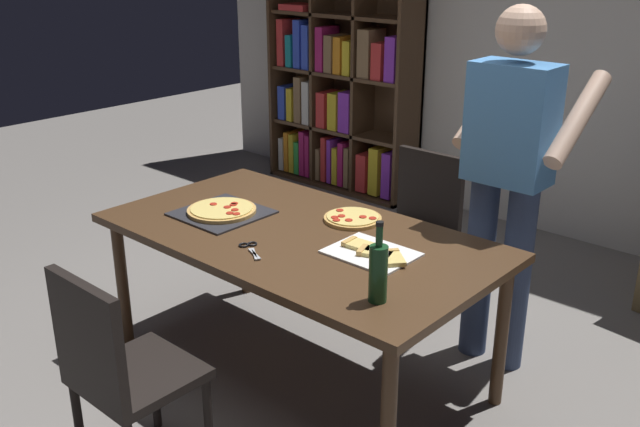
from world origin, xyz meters
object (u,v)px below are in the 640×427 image
Objects in this scene: chair_near_camera at (118,366)px; pepperoni_pizza_on_tray at (222,211)px; wine_bottle at (378,272)px; kitchen_scissors at (250,248)px; dining_table at (298,245)px; person_serving_pizza at (509,171)px; second_pizza_plain at (353,218)px; bookshelf at (341,88)px; chair_far_side at (418,222)px.

pepperoni_pizza_on_tray is at bearing 115.85° from chair_near_camera.
kitchen_scissors is at bearing 178.99° from wine_bottle.
person_serving_pizza reaches higher than dining_table.
dining_table is 6.66× the size of second_pizza_plain.
person_serving_pizza is (2.38, -1.60, 0.15)m from bookshelf.
second_pizza_plain reaches higher than kitchen_scissors.
chair_near_camera is 4.64× the size of kitchen_scissors.
bookshelf is 10.05× the size of kitchen_scissors.
person_serving_pizza reaches higher than kitchen_scissors.
chair_far_side is at bearing -38.37° from bookshelf.
pepperoni_pizza_on_tray is at bearing -146.10° from second_pizza_plain.
chair_near_camera reaches higher than kitchen_scissors.
bookshelf is 2.87m from person_serving_pizza.
person_serving_pizza is 9.02× the size of kitchen_scissors.
second_pizza_plain is at bearing 135.72° from wine_bottle.
wine_bottle is at bearing -62.09° from chair_far_side.
wine_bottle is (0.68, -1.28, 0.36)m from chair_far_side.
wine_bottle reaches higher than chair_far_side.
person_serving_pizza is at bearing 57.92° from kitchen_scissors.
chair_near_camera reaches higher than pepperoni_pizza_on_tray.
chair_far_side is at bearing 67.51° from pepperoni_pizza_on_tray.
chair_near_camera is 0.46× the size of bookshelf.
second_pizza_plain is at bearing -137.77° from person_serving_pizza.
dining_table is 0.46m from pepperoni_pizza_on_tray.
person_serving_pizza is 1.38m from pepperoni_pizza_on_tray.
chair_far_side is 0.51× the size of person_serving_pizza.
wine_bottle is at bearing -10.71° from pepperoni_pizza_on_tray.
bookshelf reaches higher than second_pizza_plain.
chair_near_camera is at bearing -90.00° from chair_far_side.
person_serving_pizza is 4.41× the size of pepperoni_pizza_on_tray.
second_pizza_plain is (0.12, 0.56, 0.01)m from kitchen_scissors.
bookshelf is (-1.75, 2.37, 0.17)m from dining_table.
chair_far_side reaches higher than pepperoni_pizza_on_tray.
second_pizza_plain is (1.84, -2.09, -0.09)m from bookshelf.
person_serving_pizza reaches higher than second_pizza_plain.
person_serving_pizza is (0.63, 1.76, 0.49)m from chair_near_camera.
kitchen_scissors reaches higher than dining_table.
chair_far_side is 4.64× the size of kitchen_scissors.
chair_near_camera is 1.00× the size of chair_far_side.
chair_far_side is at bearing 97.43° from second_pizza_plain.
second_pizza_plain is (0.09, 0.28, 0.08)m from dining_table.
chair_near_camera is at bearing -109.70° from person_serving_pizza.
second_pizza_plain is at bearing 71.83° from dining_table.
chair_far_side is 1.49m from wine_bottle.
person_serving_pizza is at bearing -19.29° from chair_far_side.
person_serving_pizza reaches higher than chair_far_side.
kitchen_scissors is (-0.65, -1.05, -0.24)m from person_serving_pizza.
dining_table is 4.65× the size of pepperoni_pizza_on_tray.
wine_bottle reaches higher than kitchen_scissors.
chair_near_camera is (-0.00, -0.99, -0.17)m from dining_table.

